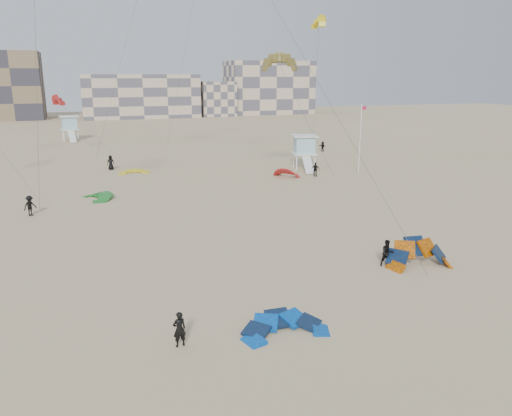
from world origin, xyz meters
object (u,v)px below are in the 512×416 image
object	(u,v)px
kite_ground_orange	(419,266)
lifeguard_tower_near	(304,152)
kite_ground_blue	(285,332)
kitesurfer_main	(179,329)

from	to	relation	value
kite_ground_orange	lifeguard_tower_near	xyz separation A→B (m)	(7.05, 33.64, 2.13)
lifeguard_tower_near	kite_ground_orange	bearing A→B (deg)	-88.62
kite_ground_blue	lifeguard_tower_near	bearing A→B (deg)	65.93
kite_ground_orange	kitesurfer_main	xyz separation A→B (m)	(-15.96, -4.77, 0.82)
kite_ground_orange	kitesurfer_main	size ratio (longest dim) A/B	2.61
kitesurfer_main	kite_ground_orange	bearing A→B (deg)	-174.28
kite_ground_orange	kitesurfer_main	bearing A→B (deg)	-158.06
kite_ground_orange	kitesurfer_main	distance (m)	16.67
kite_ground_blue	kitesurfer_main	bearing A→B (deg)	177.11
kite_ground_blue	kite_ground_orange	distance (m)	12.23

